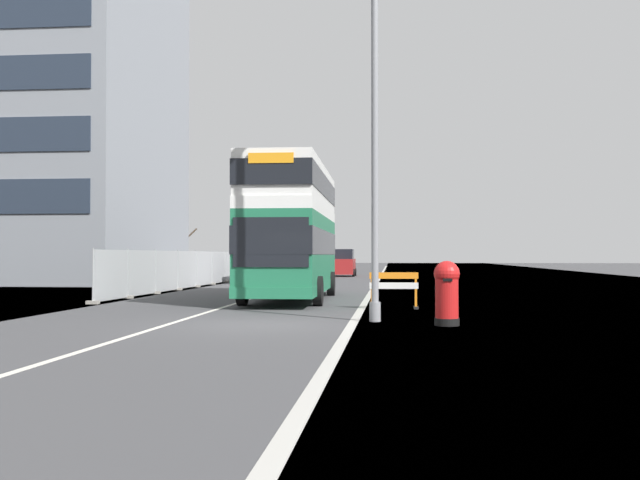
% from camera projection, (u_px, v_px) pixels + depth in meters
% --- Properties ---
extents(ground, '(140.00, 280.00, 0.10)m').
position_uv_depth(ground, '(284.00, 326.00, 18.34)').
color(ground, '#424244').
extents(double_decker_bus, '(2.97, 11.07, 5.03)m').
position_uv_depth(double_decker_bus, '(292.00, 229.00, 28.42)').
color(double_decker_bus, '#1E6B47').
rests_on(double_decker_bus, ground).
extents(lamppost_foreground, '(0.29, 0.70, 9.54)m').
position_uv_depth(lamppost_foreground, '(375.00, 145.00, 19.17)').
color(lamppost_foreground, gray).
rests_on(lamppost_foreground, ground).
extents(red_pillar_postbox, '(0.62, 0.62, 1.56)m').
position_uv_depth(red_pillar_postbox, '(447.00, 290.00, 18.02)').
color(red_pillar_postbox, black).
rests_on(red_pillar_postbox, ground).
extents(roadworks_barrier, '(1.54, 0.51, 1.15)m').
position_uv_depth(roadworks_barrier, '(394.00, 286.00, 23.59)').
color(roadworks_barrier, orange).
rests_on(roadworks_barrier, ground).
extents(construction_site_fence, '(0.44, 27.40, 1.95)m').
position_uv_depth(construction_site_fence, '(196.00, 270.00, 39.35)').
color(construction_site_fence, '#A8AAAD').
rests_on(construction_site_fence, ground).
extents(car_oncoming_near, '(2.00, 4.15, 2.23)m').
position_uv_depth(car_oncoming_near, '(264.00, 266.00, 44.62)').
color(car_oncoming_near, gray).
rests_on(car_oncoming_near, ground).
extents(car_receding_mid, '(1.96, 4.39, 2.09)m').
position_uv_depth(car_receding_mid, '(285.00, 265.00, 53.59)').
color(car_receding_mid, black).
rests_on(car_receding_mid, ground).
extents(car_receding_far, '(1.98, 4.19, 2.16)m').
position_uv_depth(car_receding_far, '(343.00, 264.00, 59.54)').
color(car_receding_far, maroon).
rests_on(car_receding_far, ground).
extents(bare_tree_far_verge_near, '(2.68, 2.88, 4.50)m').
position_uv_depth(bare_tree_far_verge_near, '(179.00, 248.00, 62.19)').
color(bare_tree_far_verge_near, '#4C3D2D').
rests_on(bare_tree_far_verge_near, ground).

